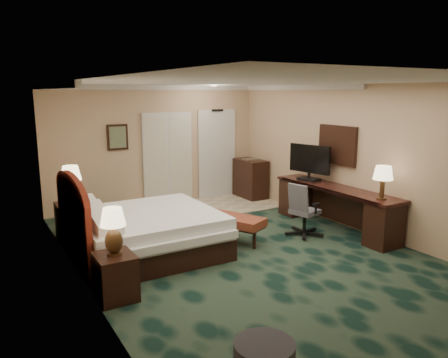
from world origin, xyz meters
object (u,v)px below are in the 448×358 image
bed_bench (227,228)px  tv (309,163)px  desk (335,208)px  lamp_far (71,185)px  minibar (250,179)px  nightstand_far (73,221)px  desk_chair (305,209)px  bed (148,233)px  nightstand_near (115,277)px  lamp_near (113,231)px

bed_bench → tv: bearing=-17.1°
desk → lamp_far: bearing=156.9°
lamp_far → minibar: 4.56m
desk → minibar: bearing=89.5°
nightstand_far → tv: 4.61m
nightstand_far → minibar: 4.54m
desk → desk_chair: size_ratio=2.87×
bed → nightstand_near: 1.57m
minibar → desk: bearing=-90.5°
lamp_near → desk: 4.50m
desk_chair → minibar: bearing=61.3°
desk_chair → minibar: size_ratio=1.04×
tv → minibar: 2.27m
lamp_far → desk_chair: size_ratio=0.69×
bed_bench → desk: 2.16m
lamp_near → bed_bench: 2.67m
desk → tv: bearing=91.2°
lamp_far → bed: bearing=-56.5°
bed → minibar: minibar is taller
desk_chair → minibar: desk_chair is taller
nightstand_far → desk_chair: bearing=-27.6°
bed → tv: 3.60m
nightstand_far → minibar: minibar is taller
nightstand_near → bed_bench: (2.32, 1.17, -0.06)m
nightstand_far → desk: (4.40, -1.89, 0.08)m
bed_bench → minibar: minibar is taller
nightstand_far → desk: size_ratio=0.23×
tv → desk_chair: tv is taller
bed → desk: bearing=-8.9°
bed_bench → bed: bearing=151.2°
lamp_near → nightstand_far: bearing=89.6°
bed → bed_bench: bed is taller
tv → desk_chair: 1.25m
minibar → lamp_far: bearing=-166.9°
lamp_far → lamp_near: bearing=-90.7°
nightstand_far → lamp_near: (-0.02, -2.60, 0.55)m
lamp_near → desk: size_ratio=0.21×
lamp_far → bed_bench: bearing=-31.9°
lamp_far → desk_chair: lamp_far is taller
lamp_far → minibar: lamp_far is taller
tv → lamp_far: bearing=151.8°
bed → minibar: (3.54, 2.35, 0.13)m
bed → nightstand_near: size_ratio=3.69×
minibar → desk_chair: bearing=-104.9°
nightstand_near → desk_chair: bearing=10.9°
nightstand_far → desk: bearing=-23.3°
nightstand_near → desk: size_ratio=0.21×
lamp_near → lamp_far: size_ratio=0.89×
bed → desk: (3.51, -0.55, 0.07)m
minibar → bed_bench: bearing=-131.1°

